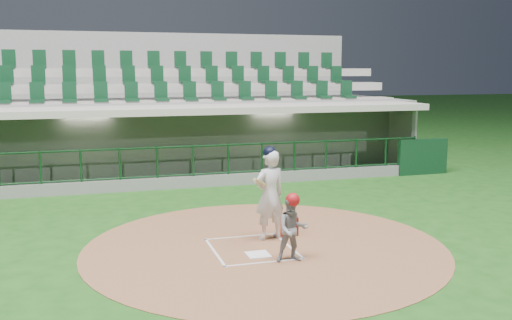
{
  "coord_description": "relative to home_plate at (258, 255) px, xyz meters",
  "views": [
    {
      "loc": [
        -3.02,
        -10.66,
        3.49
      ],
      "look_at": [
        0.95,
        2.6,
        1.3
      ],
      "focal_mm": 40.0,
      "sensor_mm": 36.0,
      "label": 1
    }
  ],
  "objects": [
    {
      "name": "ground",
      "position": [
        0.0,
        0.7,
        -0.02
      ],
      "size": [
        120.0,
        120.0,
        0.0
      ],
      "primitive_type": "plane",
      "color": "#184814",
      "rests_on": "ground"
    },
    {
      "name": "dirt_circle",
      "position": [
        0.3,
        0.5,
        -0.02
      ],
      "size": [
        7.2,
        7.2,
        0.01
      ],
      "primitive_type": "cylinder",
      "color": "brown",
      "rests_on": "ground"
    },
    {
      "name": "home_plate",
      "position": [
        0.0,
        0.0,
        0.0
      ],
      "size": [
        0.43,
        0.43,
        0.02
      ],
      "primitive_type": "cube",
      "color": "white",
      "rests_on": "dirt_circle"
    },
    {
      "name": "batter_box_chalk",
      "position": [
        0.0,
        0.4,
        -0.0
      ],
      "size": [
        1.55,
        1.8,
        0.01
      ],
      "color": "white",
      "rests_on": "ground"
    },
    {
      "name": "dugout_structure",
      "position": [
        0.04,
        8.52,
        0.94
      ],
      "size": [
        16.4,
        3.7,
        3.0
      ],
      "color": "slate",
      "rests_on": "ground"
    },
    {
      "name": "seating_deck",
      "position": [
        0.0,
        11.61,
        1.4
      ],
      "size": [
        17.0,
        6.72,
        5.15
      ],
      "color": "gray",
      "rests_on": "ground"
    },
    {
      "name": "batter",
      "position": [
        0.54,
        0.95,
        0.96
      ],
      "size": [
        0.92,
        0.94,
        1.95
      ],
      "color": "silver",
      "rests_on": "dirt_circle"
    },
    {
      "name": "catcher",
      "position": [
        0.5,
        -0.5,
        0.62
      ],
      "size": [
        0.64,
        0.53,
        1.28
      ],
      "color": "gray",
      "rests_on": "dirt_circle"
    }
  ]
}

